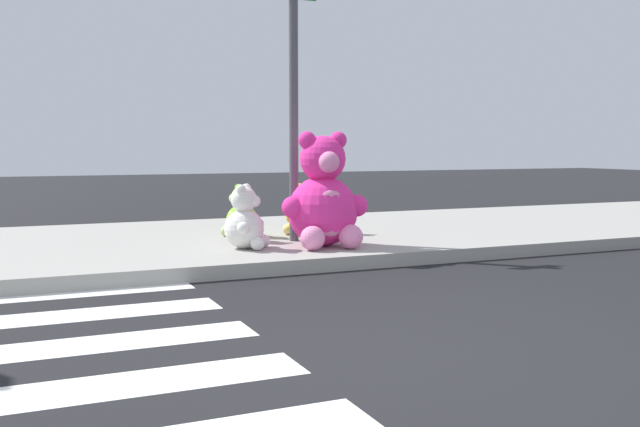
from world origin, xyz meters
name	(u,v)px	position (x,y,z in m)	size (l,w,h in m)	color
ground_plane	(410,362)	(0.00, 0.00, 0.00)	(60.00, 60.00, 0.00)	black
sidewalk	(197,243)	(0.00, 5.20, 0.07)	(28.00, 4.40, 0.15)	#9E9B93
sign_pole	(294,99)	(1.00, 4.40, 1.85)	(0.56, 0.11, 3.20)	#4C4C51
plush_pink_large	(324,201)	(1.13, 3.81, 0.67)	(1.01, 0.90, 1.31)	#F22D93
plush_lime	(241,216)	(0.53, 5.05, 0.42)	(0.46, 0.51, 0.66)	#8CD133
plush_tan	(340,219)	(1.81, 4.80, 0.34)	(0.35, 0.34, 0.47)	tan
plush_lavender	(245,222)	(0.43, 4.55, 0.39)	(0.46, 0.42, 0.60)	#B28CD8
plush_white	(246,223)	(0.26, 3.98, 0.44)	(0.52, 0.50, 0.72)	white
plush_yellow	(303,214)	(1.32, 4.89, 0.42)	(0.48, 0.48, 0.67)	yellow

